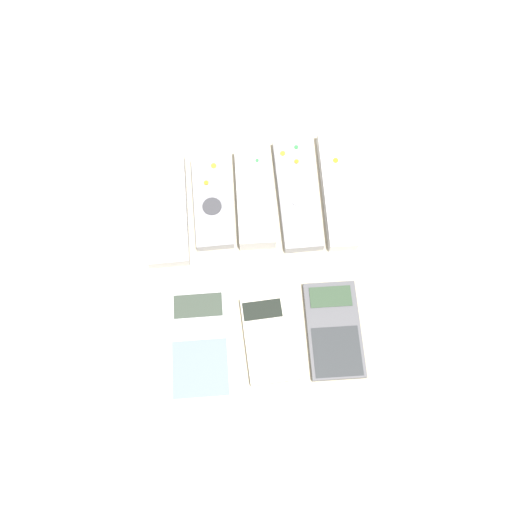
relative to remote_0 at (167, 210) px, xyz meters
The scene contains 9 objects.
ground_plane 0.17m from the remote_0, 41.69° to the right, with size 3.00×3.00×0.00m, color #B2A88E.
remote_0 is the anchor object (origin of this frame).
remote_1 0.07m from the remote_0, ahead, with size 0.06×0.15×0.02m.
remote_2 0.13m from the remote_0, ahead, with size 0.06×0.16×0.03m.
remote_3 0.20m from the remote_0, ahead, with size 0.06×0.19×0.02m.
remote_4 0.26m from the remote_0, ahead, with size 0.05×0.20×0.02m.
calculator_0 0.21m from the remote_0, 80.52° to the right, with size 0.09×0.16×0.02m.
calculator_1 0.25m from the remote_0, 58.30° to the right, with size 0.07×0.12×0.02m.
calculator_2 0.31m from the remote_0, 43.24° to the right, with size 0.08×0.14×0.01m.
Camera 1 is at (-0.03, -0.23, 0.70)m, focal length 35.00 mm.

